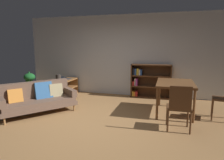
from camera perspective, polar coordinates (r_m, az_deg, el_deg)
The scene contains 10 objects.
ground_plane at distance 4.56m, azimuth -5.48°, elevation -11.86°, with size 8.16×8.16×0.00m, color #9E7042.
back_wall_panel at distance 6.83m, azimuth 2.60°, elevation 7.02°, with size 6.80×0.10×2.70m, color silver.
fabric_couch at distance 5.35m, azimuth -20.54°, elevation -4.81°, with size 1.67×1.85×0.78m.
media_console at distance 6.87m, azimuth -13.57°, elevation -2.36°, with size 0.40×1.34×0.54m.
open_laptop at distance 7.03m, azimuth -13.45°, elevation 0.38°, with size 0.48×0.41×0.06m.
desk_speaker at distance 6.51m, azimuth -15.14°, elevation 0.48°, with size 0.16×0.16×0.24m.
potted_floor_plant at distance 7.27m, azimuth -22.50°, elevation -0.81°, with size 0.44×0.37×0.83m.
dining_table at distance 5.17m, azimuth 17.68°, elevation -1.51°, with size 0.89×1.26×0.79m.
dining_chair_near at distance 4.13m, azimuth 18.77°, elevation -6.91°, with size 0.48×0.42×0.93m.
bookshelf at distance 6.60m, azimuth 10.47°, elevation -0.22°, with size 1.28×0.30×1.09m.
Camera 1 is at (1.56, -3.94, 1.68)m, focal length 31.87 mm.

